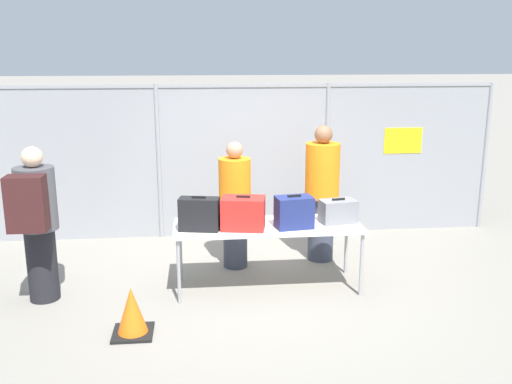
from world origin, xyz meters
name	(u,v)px	position (x,y,z in m)	size (l,w,h in m)	color
ground_plane	(258,286)	(0.00, 0.00, 0.00)	(120.00, 120.00, 0.00)	gray
fence_section	(245,158)	(0.02, 2.07, 1.22)	(7.77, 0.07, 2.33)	gray
inspection_table	(268,229)	(0.12, -0.03, 0.74)	(2.23, 0.82, 0.79)	silver
suitcase_black	(199,214)	(-0.69, -0.14, 0.98)	(0.49, 0.29, 0.41)	black
suitcase_red	(243,213)	(-0.18, -0.14, 0.98)	(0.54, 0.41, 0.40)	red
suitcase_navy	(294,212)	(0.41, -0.15, 0.98)	(0.46, 0.33, 0.40)	navy
suitcase_grey	(338,211)	(0.97, 0.00, 0.93)	(0.46, 0.32, 0.30)	slate
traveler_hooded	(36,219)	(-2.50, -0.17, 0.99)	(0.44, 0.69, 1.79)	black
security_worker_near	(235,203)	(-0.23, 0.70, 0.87)	(0.42, 0.42, 1.68)	#383D4C
security_worker_far	(322,192)	(0.96, 0.86, 0.96)	(0.46, 0.46, 1.86)	#383D4C
utility_trailer	(341,184)	(1.94, 3.67, 0.38)	(3.54, 2.20, 0.64)	silver
traffic_cone	(132,313)	(-1.39, -1.07, 0.23)	(0.41, 0.41, 0.51)	black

